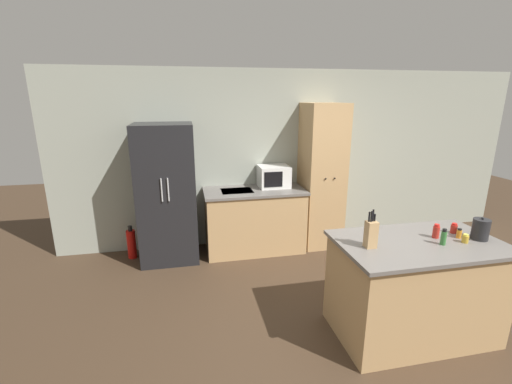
# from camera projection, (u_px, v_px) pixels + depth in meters

# --- Properties ---
(ground_plane) EXTENTS (14.00, 14.00, 0.00)m
(ground_plane) POSITION_uv_depth(u_px,v_px,m) (368.00, 324.00, 3.44)
(ground_plane) COLOR #423021
(wall_back) EXTENTS (7.20, 0.06, 2.60)m
(wall_back) POSITION_uv_depth(u_px,v_px,m) (298.00, 158.00, 5.28)
(wall_back) COLOR #9EA393
(wall_back) RESTS_ON ground_plane
(refrigerator) EXTENTS (0.76, 0.71, 1.88)m
(refrigerator) POSITION_uv_depth(u_px,v_px,m) (167.00, 194.00, 4.64)
(refrigerator) COLOR black
(refrigerator) RESTS_ON ground_plane
(back_counter) EXTENTS (1.45, 0.70, 0.92)m
(back_counter) POSITION_uv_depth(u_px,v_px,m) (254.00, 220.00, 5.02)
(back_counter) COLOR tan
(back_counter) RESTS_ON ground_plane
(pantry_cabinet) EXTENTS (0.56, 0.63, 2.13)m
(pantry_cabinet) POSITION_uv_depth(u_px,v_px,m) (321.00, 176.00, 5.08)
(pantry_cabinet) COLOR tan
(pantry_cabinet) RESTS_ON ground_plane
(kitchen_island) EXTENTS (1.49, 0.88, 0.95)m
(kitchen_island) POSITION_uv_depth(u_px,v_px,m) (413.00, 288.00, 3.22)
(kitchen_island) COLOR tan
(kitchen_island) RESTS_ON ground_plane
(microwave) EXTENTS (0.44, 0.39, 0.31)m
(microwave) POSITION_uv_depth(u_px,v_px,m) (274.00, 176.00, 5.03)
(microwave) COLOR white
(microwave) RESTS_ON back_counter
(knife_block) EXTENTS (0.09, 0.08, 0.34)m
(knife_block) POSITION_uv_depth(u_px,v_px,m) (371.00, 234.00, 2.94)
(knife_block) COLOR tan
(knife_block) RESTS_ON kitchen_island
(spice_bottle_tall_dark) EXTENTS (0.04, 0.04, 0.09)m
(spice_bottle_tall_dark) POSITION_uv_depth(u_px,v_px,m) (459.00, 234.00, 3.16)
(spice_bottle_tall_dark) COLOR orange
(spice_bottle_tall_dark) RESTS_ON kitchen_island
(spice_bottle_short_red) EXTENTS (0.06, 0.06, 0.08)m
(spice_bottle_short_red) POSITION_uv_depth(u_px,v_px,m) (465.00, 239.00, 3.06)
(spice_bottle_short_red) COLOR gold
(spice_bottle_short_red) RESTS_ON kitchen_island
(spice_bottle_amber_oil) EXTENTS (0.06, 0.06, 0.13)m
(spice_bottle_amber_oil) POSITION_uv_depth(u_px,v_px,m) (436.00, 231.00, 3.16)
(spice_bottle_amber_oil) COLOR #B2281E
(spice_bottle_amber_oil) RESTS_ON kitchen_island
(spice_bottle_green_herb) EXTENTS (0.05, 0.05, 0.15)m
(spice_bottle_green_herb) POSITION_uv_depth(u_px,v_px,m) (444.00, 237.00, 3.01)
(spice_bottle_green_herb) COLOR #337033
(spice_bottle_green_herb) RESTS_ON kitchen_island
(spice_bottle_pale_salt) EXTENTS (0.06, 0.06, 0.10)m
(spice_bottle_pale_salt) POSITION_uv_depth(u_px,v_px,m) (454.00, 228.00, 3.27)
(spice_bottle_pale_salt) COLOR #B2281E
(spice_bottle_pale_salt) RESTS_ON kitchen_island
(kettle) EXTENTS (0.15, 0.15, 0.22)m
(kettle) POSITION_uv_depth(u_px,v_px,m) (481.00, 229.00, 3.12)
(kettle) COLOR #232326
(kettle) RESTS_ON kitchen_island
(fire_extinguisher) EXTENTS (0.12, 0.12, 0.48)m
(fire_extinguisher) POSITION_uv_depth(u_px,v_px,m) (132.00, 244.00, 4.81)
(fire_extinguisher) COLOR red
(fire_extinguisher) RESTS_ON ground_plane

